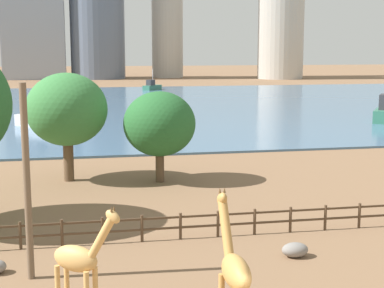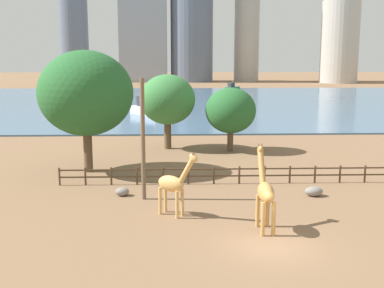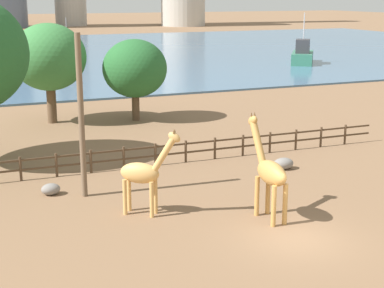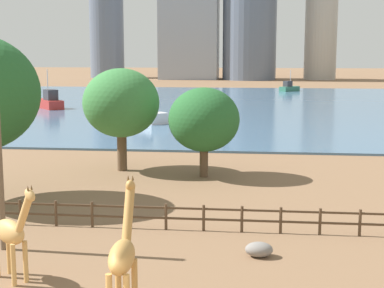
% 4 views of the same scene
% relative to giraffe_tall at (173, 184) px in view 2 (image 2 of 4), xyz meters
% --- Properties ---
extents(ground_plane, '(400.00, 400.00, 0.00)m').
position_rel_giraffe_tall_xyz_m(ground_plane, '(4.77, 75.06, -1.91)').
color(ground_plane, brown).
extents(harbor_water, '(180.00, 86.00, 0.20)m').
position_rel_giraffe_tall_xyz_m(harbor_water, '(4.77, 72.06, -1.81)').
color(harbor_water, '#476B8C').
rests_on(harbor_water, ground).
extents(giraffe_tall, '(2.55, 2.15, 3.99)m').
position_rel_giraffe_tall_xyz_m(giraffe_tall, '(0.00, 0.00, 0.00)').
color(giraffe_tall, tan).
rests_on(giraffe_tall, ground).
extents(giraffe_companion, '(0.85, 3.12, 4.47)m').
position_rel_giraffe_tall_xyz_m(giraffe_companion, '(4.86, -2.53, 0.22)').
color(giraffe_companion, '#C18C47').
rests_on(giraffe_companion, ground).
extents(utility_pole, '(0.28, 0.28, 7.83)m').
position_rel_giraffe_tall_xyz_m(utility_pole, '(-1.93, 3.41, 2.01)').
color(utility_pole, brown).
rests_on(utility_pole, ground).
extents(boulder_near_fence, '(1.19, 0.86, 0.64)m').
position_rel_giraffe_tall_xyz_m(boulder_near_fence, '(9.34, 3.68, -1.59)').
color(boulder_near_fence, gray).
rests_on(boulder_near_fence, ground).
extents(boulder_by_pole, '(0.92, 0.75, 0.56)m').
position_rel_giraffe_tall_xyz_m(boulder_by_pole, '(-3.42, 4.22, -1.63)').
color(boulder_by_pole, gray).
rests_on(boulder_by_pole, ground).
extents(enclosure_fence, '(26.12, 0.14, 1.30)m').
position_rel_giraffe_tall_xyz_m(enclosure_fence, '(4.36, 7.06, -1.15)').
color(enclosure_fence, '#4C3826').
rests_on(enclosure_fence, ground).
extents(tree_left_large, '(4.92, 4.92, 6.23)m').
position_rel_giraffe_tall_xyz_m(tree_left_large, '(5.55, 19.45, 2.09)').
color(tree_left_large, brown).
rests_on(tree_left_large, ground).
extents(tree_center_broad, '(5.54, 5.54, 7.47)m').
position_rel_giraffe_tall_xyz_m(tree_center_broad, '(-0.60, 20.98, 3.03)').
color(tree_center_broad, brown).
rests_on(tree_center_broad, ground).
extents(tree_right_tall, '(7.47, 7.47, 9.69)m').
position_rel_giraffe_tall_xyz_m(tree_right_tall, '(-6.88, 11.30, 4.39)').
color(tree_right_tall, brown).
rests_on(tree_right_tall, ground).
extents(boat_sailboat, '(6.01, 6.43, 2.85)m').
position_rel_giraffe_tall_xyz_m(boat_sailboat, '(-4.18, 48.81, -0.74)').
color(boat_sailboat, silver).
rests_on(boat_sailboat, harbor_water).
extents(boat_tug, '(5.82, 6.39, 5.74)m').
position_rel_giraffe_tall_xyz_m(boat_tug, '(-21.43, 63.62, -0.75)').
color(boat_tug, '#B22D28').
rests_on(boat_tug, harbor_water).
extents(boat_barge, '(4.50, 4.87, 4.40)m').
position_rel_giraffe_tall_xyz_m(boat_barge, '(15.90, 104.84, -0.97)').
color(boat_barge, '#337259').
rests_on(boat_barge, harbor_water).
extents(skyline_tower_needle, '(13.34, 13.34, 28.85)m').
position_rel_giraffe_tall_xyz_m(skyline_tower_needle, '(59.38, 146.79, 12.51)').
color(skyline_tower_needle, '#B7B2A8').
rests_on(skyline_tower_needle, ground).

